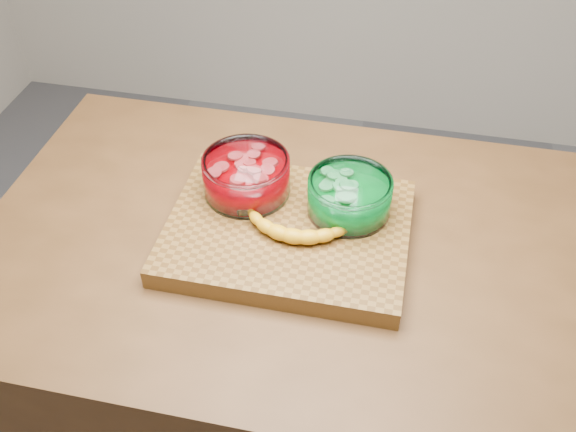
# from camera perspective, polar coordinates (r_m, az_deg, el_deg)

# --- Properties ---
(counter) EXTENTS (1.20, 0.80, 0.90)m
(counter) POSITION_cam_1_polar(r_m,az_deg,el_deg) (1.58, 0.00, -13.72)
(counter) COLOR #4F3117
(counter) RESTS_ON ground
(cutting_board) EXTENTS (0.45, 0.35, 0.04)m
(cutting_board) POSITION_cam_1_polar(r_m,az_deg,el_deg) (1.21, 0.00, -1.39)
(cutting_board) COLOR brown
(cutting_board) RESTS_ON counter
(bowl_red) EXTENTS (0.17, 0.17, 0.08)m
(bowl_red) POSITION_cam_1_polar(r_m,az_deg,el_deg) (1.25, -3.72, 3.55)
(bowl_red) COLOR white
(bowl_red) RESTS_ON cutting_board
(bowl_green) EXTENTS (0.16, 0.16, 0.07)m
(bowl_green) POSITION_cam_1_polar(r_m,az_deg,el_deg) (1.21, 5.48, 1.76)
(bowl_green) COLOR white
(bowl_green) RESTS_ON cutting_board
(banana) EXTENTS (0.24, 0.11, 0.03)m
(banana) POSITION_cam_1_polar(r_m,az_deg,el_deg) (1.17, 0.74, -0.92)
(banana) COLOR orange
(banana) RESTS_ON cutting_board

